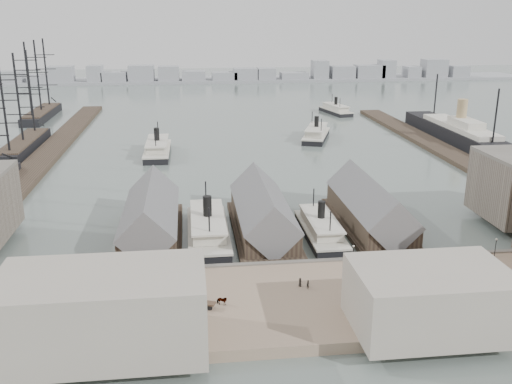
{
  "coord_description": "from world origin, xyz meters",
  "views": [
    {
      "loc": [
        -16.66,
        -108.31,
        49.6
      ],
      "look_at": [
        0.0,
        30.0,
        6.0
      ],
      "focal_mm": 40.0,
      "sensor_mm": 36.0,
      "label": 1
    }
  ],
  "objects": [
    {
      "name": "ferry_open_near",
      "position": [
        -28.17,
        98.57,
        2.51
      ],
      "size": [
        9.27,
        30.12,
        10.73
      ],
      "rotation": [
        0.0,
        0.0,
        -0.01
      ],
      "color": "black",
      "rests_on": "ground"
    },
    {
      "name": "lamp_post_far_e",
      "position": [
        45.0,
        -7.0,
        4.71
      ],
      "size": [
        0.44,
        0.44,
        3.92
      ],
      "color": "black",
      "rests_on": "quay"
    },
    {
      "name": "ferry_shed_center",
      "position": [
        0.0,
        16.88,
        4.64
      ],
      "size": [
        14.0,
        42.0,
        12.6
      ],
      "color": "#2D231C",
      "rests_on": "ground"
    },
    {
      "name": "far_shore",
      "position": [
        -2.07,
        334.14,
        3.91
      ],
      "size": [
        500.0,
        40.0,
        15.72
      ],
      "color": "gray",
      "rests_on": "ground"
    },
    {
      "name": "lamp_post_near_w",
      "position": [
        -15.0,
        -7.0,
        4.71
      ],
      "size": [
        0.44,
        0.44,
        3.92
      ],
      "color": "black",
      "rests_on": "quay"
    },
    {
      "name": "seawall",
      "position": [
        0.0,
        -5.2,
        1.15
      ],
      "size": [
        180.0,
        1.2,
        2.3
      ],
      "primitive_type": "cube",
      "color": "#59544C",
      "rests_on": "ground"
    },
    {
      "name": "horse_cart_center",
      "position": [
        -12.76,
        -21.32,
        2.82
      ],
      "size": [
        4.98,
        2.79,
        1.63
      ],
      "rotation": [
        0.0,
        0.0,
        1.22
      ],
      "color": "black",
      "rests_on": "quay"
    },
    {
      "name": "pedestrian_6",
      "position": [
        17.03,
        -11.82,
        2.8
      ],
      "size": [
        0.76,
        0.89,
        1.59
      ],
      "primitive_type": "imported",
      "rotation": [
        0.0,
        0.0,
        1.8
      ],
      "color": "black",
      "rests_on": "quay"
    },
    {
      "name": "ocean_steamer",
      "position": [
        92.0,
        106.42,
        3.73
      ],
      "size": [
        11.88,
        86.8,
        17.36
      ],
      "color": "black",
      "rests_on": "ground"
    },
    {
      "name": "lamp_post_far_w",
      "position": [
        -45.0,
        -7.0,
        4.71
      ],
      "size": [
        0.44,
        0.44,
        3.92
      ],
      "color": "black",
      "rests_on": "quay"
    },
    {
      "name": "street_bldg_center",
      "position": [
        20.0,
        -32.0,
        7.0
      ],
      "size": [
        24.0,
        16.0,
        10.0
      ],
      "primitive_type": "cube",
      "color": "gray",
      "rests_on": "quay"
    },
    {
      "name": "pedestrian_7",
      "position": [
        27.99,
        -26.75,
        2.81
      ],
      "size": [
        1.12,
        1.2,
        1.63
      ],
      "primitive_type": "imported",
      "rotation": [
        0.0,
        0.0,
        2.23
      ],
      "color": "black",
      "rests_on": "quay"
    },
    {
      "name": "pedestrian_1",
      "position": [
        -33.5,
        -21.41,
        2.79
      ],
      "size": [
        0.95,
        0.86,
        1.59
      ],
      "primitive_type": "imported",
      "rotation": [
        0.0,
        0.0,
        0.41
      ],
      "color": "black",
      "rests_on": "quay"
    },
    {
      "name": "ferry_docked_east",
      "position": [
        13.0,
        12.39,
        2.17
      ],
      "size": [
        7.78,
        25.93,
        9.26
      ],
      "color": "black",
      "rests_on": "ground"
    },
    {
      "name": "east_wharf",
      "position": [
        78.0,
        90.0,
        0.8
      ],
      "size": [
        10.0,
        180.0,
        1.6
      ],
      "primitive_type": "cube",
      "color": "#2D231C",
      "rests_on": "ground"
    },
    {
      "name": "ground",
      "position": [
        0.0,
        0.0,
        0.0
      ],
      "size": [
        900.0,
        900.0,
        0.0
      ],
      "primitive_type": "plane",
      "color": "#54615C",
      "rests_on": "ground"
    },
    {
      "name": "pedestrian_8",
      "position": [
        32.96,
        -12.09,
        2.8
      ],
      "size": [
        1.01,
        0.8,
        1.6
      ],
      "primitive_type": "imported",
      "rotation": [
        0.0,
        0.0,
        0.51
      ],
      "color": "black",
      "rests_on": "quay"
    },
    {
      "name": "ferry_docked_west",
      "position": [
        -13.0,
        14.35,
        2.57
      ],
      "size": [
        9.22,
        30.72,
        10.97
      ],
      "color": "black",
      "rests_on": "ground"
    },
    {
      "name": "pedestrian_2",
      "position": [
        -23.32,
        -10.41,
        2.84
      ],
      "size": [
        1.06,
        1.24,
        1.67
      ],
      "primitive_type": "imported",
      "rotation": [
        0.0,
        0.0,
        1.07
      ],
      "color": "black",
      "rests_on": "quay"
    },
    {
      "name": "quay",
      "position": [
        0.0,
        -20.0,
        1.0
      ],
      "size": [
        180.0,
        30.0,
        2.0
      ],
      "primitive_type": "cube",
      "color": "#826C57",
      "rests_on": "ground"
    },
    {
      "name": "ferry_open_mid",
      "position": [
        35.81,
        119.05,
        2.37
      ],
      "size": [
        17.47,
        29.51,
        10.11
      ],
      "rotation": [
        0.0,
        0.0,
        -0.34
      ],
      "color": "black",
      "rests_on": "ground"
    },
    {
      "name": "west_wharf",
      "position": [
        -68.0,
        100.0,
        0.8
      ],
      "size": [
        10.0,
        220.0,
        1.6
      ],
      "primitive_type": "cube",
      "color": "#2D231C",
      "rests_on": "ground"
    },
    {
      "name": "ferry_shed_west",
      "position": [
        -26.0,
        16.88,
        4.64
      ],
      "size": [
        14.0,
        42.0,
        12.6
      ],
      "color": "#2D231C",
      "rests_on": "ground"
    },
    {
      "name": "ferry_shed_east",
      "position": [
        26.0,
        16.88,
        4.64
      ],
      "size": [
        14.0,
        42.0,
        12.6
      ],
      "color": "#2D231C",
      "rests_on": "ground"
    },
    {
      "name": "lamp_post_near_e",
      "position": [
        15.0,
        -7.0,
        4.71
      ],
      "size": [
        0.44,
        0.44,
        3.92
      ],
      "color": "black",
      "rests_on": "quay"
    },
    {
      "name": "horse_cart_left",
      "position": [
        -29.58,
        -13.06,
        2.85
      ],
      "size": [
        4.78,
        3.52,
        1.7
      ],
      "rotation": [
        0.0,
        0.0,
        1.06
      ],
      "color": "black",
      "rests_on": "quay"
    },
    {
      "name": "pedestrian_3",
      "position": [
        -22.23,
        -24.28,
        2.91
      ],
      "size": [
        1.15,
        0.83,
        1.81
      ],
      "primitive_type": "imported",
      "rotation": [
        0.0,
        0.0,
        5.87
      ],
      "color": "black",
      "rests_on": "quay"
    },
    {
      "name": "ferry_open_far",
      "position": [
        59.84,
        180.19,
        2.14
      ],
      "size": [
        12.94,
        26.61,
        9.13
      ],
      "rotation": [
        0.0,
        0.0,
        0.21
      ],
      "color": "black",
      "rests_on": "ground"
    },
    {
      "name": "pedestrian_5",
      "position": [
        3.81,
        -16.86,
        2.86
      ],
      "size": [
        0.69,
        0.76,
        1.71
      ],
      "primitive_type": "imported",
      "rotation": [
        0.0,
        0.0,
        5.17
      ],
      "color": "black",
      "rests_on": "quay"
    },
    {
      "name": "street_bldg_west",
      "position": [
        -30.0,
        -32.0,
        8.0
      ],
      "size": [
        30.0,
        16.0,
        12.0
      ],
      "primitive_type": "cube",
      "color": "gray",
      "rests_on": "quay"
    },
    {
      "name": "pedestrian_4",
      "position": [
        2.6,
        -15.64,
        2.82
      ],
      "size": [
        0.68,
        0.89,
        1.63
      ],
      "primitive_type": "imported",
      "rotation": [
        0.0,
        0.0,
        1.79
      ],
      "color": "black",
      "rests_on": "quay"
    },
    {
      "name": "sailing_ship_far",
      "position": [
        -88.77,
        184.23,
        2.73
      ],
      "size": [
        9.19,
        51.05,
        37.77
      ],
      "color": "black",
      "rests_on": "ground"
    },
    {
      "name": "horse_cart_right",
      "position": [
        19.44,
        -22.2,
        2.85
      ],
      "size": [
        4.64,
        1.72,
        1.72
      ],
      "rotation": [
        0.0,
        0.0,
        1.56
      ],
      "color": "black",
      "rests_on": "quay"
    },
    {
      "name": "sailing_ship_mid",
      "position": [
        -79.02,
        112.7,
        2.59
      ],
      "size": [
        8.8,
        50.85,
        36.18
      ],
      "color": "black",
      "rests_on": "ground"
    }
  ]
}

